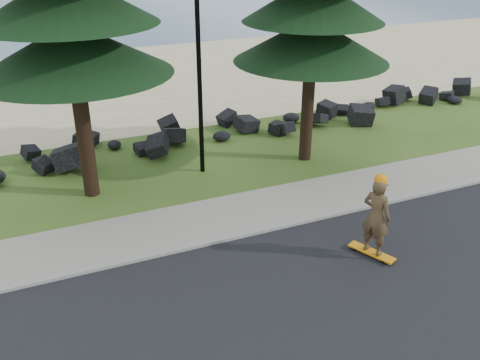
# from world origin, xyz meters

# --- Properties ---
(ground) EXTENTS (160.00, 160.00, 0.00)m
(ground) POSITION_xyz_m (0.00, 0.00, 0.00)
(ground) COLOR #345119
(ground) RESTS_ON ground
(road) EXTENTS (160.00, 7.00, 0.02)m
(road) POSITION_xyz_m (0.00, -4.50, 0.01)
(road) COLOR black
(road) RESTS_ON ground
(kerb) EXTENTS (160.00, 0.20, 0.10)m
(kerb) POSITION_xyz_m (0.00, -0.90, 0.05)
(kerb) COLOR gray
(kerb) RESTS_ON ground
(sidewalk) EXTENTS (160.00, 2.00, 0.08)m
(sidewalk) POSITION_xyz_m (0.00, 0.20, 0.04)
(sidewalk) COLOR #9F9385
(sidewalk) RESTS_ON ground
(beach_sand) EXTENTS (160.00, 15.00, 0.01)m
(beach_sand) POSITION_xyz_m (0.00, 14.50, 0.01)
(beach_sand) COLOR tan
(beach_sand) RESTS_ON ground
(seawall_boulders) EXTENTS (60.00, 2.40, 1.10)m
(seawall_boulders) POSITION_xyz_m (0.00, 5.60, 0.00)
(seawall_boulders) COLOR black
(seawall_boulders) RESTS_ON ground
(lamp_post) EXTENTS (0.25, 0.14, 8.14)m
(lamp_post) POSITION_xyz_m (0.00, 3.20, 4.13)
(lamp_post) COLOR black
(lamp_post) RESTS_ON ground
(skateboarder) EXTENTS (0.73, 1.17, 2.16)m
(skateboarder) POSITION_xyz_m (2.11, -2.91, 1.08)
(skateboarder) COLOR orange
(skateboarder) RESTS_ON ground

